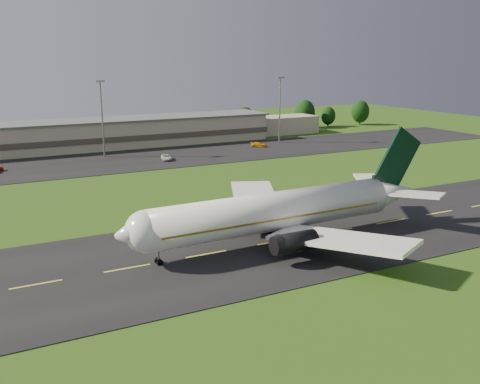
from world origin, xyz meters
name	(u,v)px	position (x,y,z in m)	size (l,w,h in m)	color
ground	(206,255)	(0.00, 0.00, 0.00)	(360.00, 360.00, 0.00)	#214511
taxiway	(206,255)	(0.00, 0.00, 0.05)	(220.00, 30.00, 0.10)	black
apron	(92,164)	(0.00, 72.00, 0.05)	(260.00, 30.00, 0.10)	black
airliner	(278,211)	(11.41, 0.02, 4.66)	(51.27, 42.17, 15.57)	white
terminal	(96,134)	(6.40, 96.18, 3.99)	(145.00, 16.00, 8.40)	#B4A989
light_mast_centre	(102,110)	(5.00, 80.00, 12.74)	(2.40, 1.20, 20.35)	gray
light_mast_east	(280,102)	(60.00, 80.00, 12.74)	(2.40, 1.20, 20.35)	gray
tree_line	(168,122)	(32.64, 106.14, 5.05)	(196.62, 9.43, 10.56)	black
service_vehicle_c	(166,157)	(18.26, 67.78, 0.81)	(2.36, 5.12, 1.42)	silver
service_vehicle_d	(259,145)	(50.05, 75.28, 0.78)	(1.90, 4.67, 1.36)	orange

